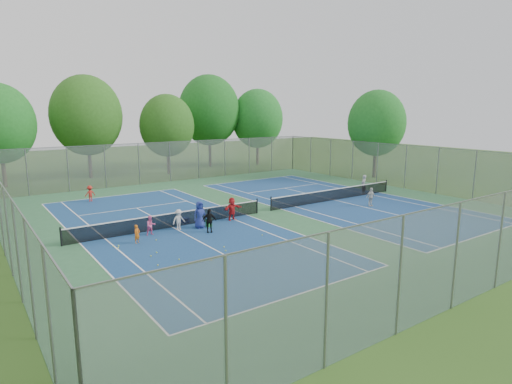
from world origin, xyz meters
TOP-DOWN VIEW (x-y plane):
  - ground at (0.00, 0.00)m, footprint 120.00×120.00m
  - court_pad at (0.00, 0.00)m, footprint 32.00×32.00m
  - court_left at (-7.00, 0.00)m, footprint 10.97×23.77m
  - court_right at (7.00, 0.00)m, footprint 10.97×23.77m
  - net_left at (-7.00, 0.00)m, footprint 12.87×0.10m
  - net_right at (7.00, 0.00)m, footprint 12.87×0.10m
  - fence_north at (0.00, 16.00)m, footprint 32.00×0.10m
  - fence_south at (0.00, -16.00)m, footprint 32.00×0.10m
  - fence_west at (-16.00, 0.00)m, footprint 0.10×32.00m
  - fence_east at (16.00, 0.00)m, footprint 0.10×32.00m
  - tree_nl at (-6.00, 23.00)m, footprint 7.20×7.20m
  - tree_nc at (2.00, 21.00)m, footprint 6.00×6.00m
  - tree_nr at (9.00, 24.00)m, footprint 7.60×7.60m
  - tree_ne at (15.00, 22.00)m, footprint 6.60×6.60m
  - tree_side_e at (19.00, 6.00)m, footprint 6.00×6.00m
  - ball_crate at (-5.87, 0.53)m, footprint 0.51×0.51m
  - ball_hopper at (-5.10, -1.16)m, footprint 0.33×0.33m
  - student_a at (-9.89, -1.81)m, footprint 0.45×0.39m
  - student_b at (-8.69, -0.77)m, footprint 0.57×0.44m
  - student_c at (-6.89, -0.69)m, footprint 0.85×0.52m
  - student_d at (-5.67, -2.25)m, footprint 0.91×0.62m
  - student_e at (-5.67, -1.08)m, footprint 0.83×0.55m
  - student_f at (-3.05, -0.60)m, footprint 1.47×0.64m
  - child_far_baseline at (-9.16, 10.75)m, footprint 0.88×0.57m
  - instructor at (10.65, 0.22)m, footprint 0.72×0.58m
  - teen_court_b at (7.65, -3.09)m, footprint 0.86×0.41m
  - tennis_ball_0 at (-6.43, -5.21)m, footprint 0.07×0.07m
  - tennis_ball_1 at (-10.33, -5.73)m, footprint 0.07×0.07m
  - tennis_ball_2 at (-6.68, -5.78)m, footprint 0.07×0.07m
  - tennis_ball_3 at (-9.68, -4.01)m, footprint 0.07×0.07m
  - tennis_ball_4 at (-11.17, -1.77)m, footprint 0.07×0.07m
  - tennis_ball_5 at (-8.89, -1.98)m, footprint 0.07×0.07m
  - tennis_ball_6 at (-11.04, -2.13)m, footprint 0.07×0.07m
  - tennis_ball_7 at (-10.91, -1.79)m, footprint 0.07×0.07m
  - tennis_ball_8 at (-10.12, -4.33)m, footprint 0.07×0.07m
  - tennis_ball_9 at (-3.52, -4.62)m, footprint 0.07×0.07m
  - tennis_ball_10 at (-7.98, -6.63)m, footprint 0.07×0.07m
  - tennis_ball_11 at (-9.19, -5.59)m, footprint 0.07×0.07m

SIDE VIEW (x-z plane):
  - ground at x=0.00m, z-range 0.00..0.00m
  - court_pad at x=0.00m, z-range 0.00..0.01m
  - court_left at x=-7.00m, z-range 0.01..0.02m
  - court_right at x=7.00m, z-range 0.01..0.02m
  - tennis_ball_0 at x=-6.43m, z-range 0.00..0.07m
  - tennis_ball_1 at x=-10.33m, z-range 0.00..0.07m
  - tennis_ball_2 at x=-6.68m, z-range 0.00..0.07m
  - tennis_ball_3 at x=-9.68m, z-range 0.00..0.07m
  - tennis_ball_4 at x=-11.17m, z-range 0.00..0.07m
  - tennis_ball_5 at x=-8.89m, z-range 0.00..0.07m
  - tennis_ball_6 at x=-11.04m, z-range 0.00..0.07m
  - tennis_ball_7 at x=-10.91m, z-range 0.00..0.07m
  - tennis_ball_8 at x=-10.12m, z-range 0.00..0.07m
  - tennis_ball_9 at x=-3.52m, z-range 0.00..0.07m
  - tennis_ball_10 at x=-7.98m, z-range 0.00..0.07m
  - tennis_ball_11 at x=-9.19m, z-range 0.00..0.07m
  - ball_crate at x=-5.87m, z-range 0.00..0.33m
  - ball_hopper at x=-5.10m, z-range 0.00..0.57m
  - net_left at x=-7.00m, z-range 0.00..0.91m
  - net_right at x=7.00m, z-range 0.00..0.91m
  - student_a at x=-9.89m, z-range 0.00..1.04m
  - student_b at x=-8.69m, z-range 0.00..1.16m
  - student_c at x=-6.89m, z-range 0.00..1.27m
  - child_far_baseline at x=-9.16m, z-range 0.00..1.28m
  - teen_court_b at x=7.65m, z-range 0.00..1.42m
  - student_d at x=-5.67m, z-range 0.00..1.44m
  - student_f at x=-3.05m, z-range 0.00..1.53m
  - student_e at x=-5.67m, z-range 0.00..1.69m
  - instructor at x=10.65m, z-range 0.00..1.70m
  - fence_north at x=0.00m, z-range 0.00..4.00m
  - fence_south at x=0.00m, z-range 0.00..4.00m
  - fence_west at x=-16.00m, z-range 0.00..4.00m
  - fence_east at x=16.00m, z-range 0.00..4.00m
  - tree_nc at x=2.00m, z-range 0.97..9.82m
  - tree_side_e at x=19.00m, z-range 1.14..10.34m
  - tree_ne at x=15.00m, z-range 1.08..10.85m
  - tree_nl at x=-6.00m, z-range 1.20..11.89m
  - tree_nr at x=9.00m, z-range 1.33..12.75m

